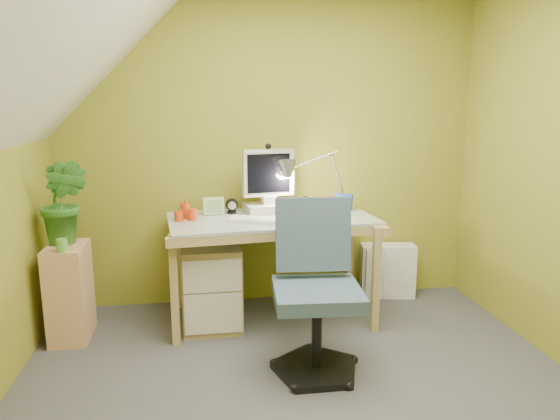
{
  "coord_description": "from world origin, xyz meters",
  "views": [
    {
      "loc": [
        -0.49,
        -2.32,
        1.56
      ],
      "look_at": [
        0.0,
        1.0,
        0.85
      ],
      "focal_mm": 33.0,
      "sensor_mm": 36.0,
      "label": 1
    }
  ],
  "objects": [
    {
      "name": "speaker_left",
      "position": [
        -0.3,
        1.34,
        0.82
      ],
      "size": [
        0.1,
        0.1,
        0.11
      ],
      "primitive_type": null,
      "rotation": [
        0.0,
        0.0,
        -0.1
      ],
      "color": "black",
      "rests_on": "desk"
    },
    {
      "name": "monitor",
      "position": [
        -0.03,
        1.36,
        1.04
      ],
      "size": [
        0.44,
        0.31,
        0.56
      ],
      "primitive_type": null,
      "rotation": [
        0.0,
        0.0,
        0.19
      ],
      "color": "#BCB5A9",
      "rests_on": "desk"
    },
    {
      "name": "wall_back",
      "position": [
        0.0,
        1.6,
        1.2
      ],
      "size": [
        3.2,
        0.01,
        2.4
      ],
      "primitive_type": "cube",
      "color": "olive",
      "rests_on": "floor"
    },
    {
      "name": "photo_frame_blue",
      "position": [
        0.53,
        1.34,
        0.82
      ],
      "size": [
        0.12,
        0.11,
        0.12
      ],
      "primitive_type": "cube",
      "rotation": [
        0.0,
        0.0,
        -0.69
      ],
      "color": "navy",
      "rests_on": "desk"
    },
    {
      "name": "slope_ceiling",
      "position": [
        -1.0,
        0.0,
        1.85
      ],
      "size": [
        1.1,
        3.2,
        1.1
      ],
      "primitive_type": "cube",
      "color": "white",
      "rests_on": "wall_left"
    },
    {
      "name": "desk_lamp",
      "position": [
        0.42,
        1.36,
        1.08
      ],
      "size": [
        0.64,
        0.38,
        0.64
      ],
      "primitive_type": null,
      "rotation": [
        0.0,
        0.0,
        0.23
      ],
      "color": "#B2B3B7",
      "rests_on": "desk"
    },
    {
      "name": "floor",
      "position": [
        0.0,
        0.0,
        -0.01
      ],
      "size": [
        3.2,
        3.2,
        0.01
      ],
      "primitive_type": "cube",
      "color": "#47474B",
      "rests_on": "ground"
    },
    {
      "name": "photo_frame_red",
      "position": [
        0.39,
        1.3,
        0.82
      ],
      "size": [
        0.13,
        0.03,
        0.11
      ],
      "primitive_type": "cube",
      "rotation": [
        0.0,
        0.0,
        -0.07
      ],
      "color": "#B21A13",
      "rests_on": "desk"
    },
    {
      "name": "radiator",
      "position": [
        0.95,
        1.49,
        0.22
      ],
      "size": [
        0.45,
        0.24,
        0.43
      ],
      "primitive_type": "cube",
      "rotation": [
        0.0,
        0.0,
        -0.15
      ],
      "color": "white",
      "rests_on": "floor"
    },
    {
      "name": "green_cup",
      "position": [
        -1.38,
        0.92,
        0.68
      ],
      "size": [
        0.08,
        0.08,
        0.08
      ],
      "primitive_type": "cylinder",
      "rotation": [
        0.0,
        0.0,
        0.21
      ],
      "color": "#65A946",
      "rests_on": "side_ledge"
    },
    {
      "name": "amber_tumbler",
      "position": [
        0.15,
        1.1,
        0.81
      ],
      "size": [
        0.08,
        0.08,
        0.1
      ],
      "primitive_type": "cylinder",
      "rotation": [
        0.0,
        0.0,
        -0.09
      ],
      "color": "brown",
      "rests_on": "desk"
    },
    {
      "name": "candle_cluster",
      "position": [
        -0.63,
        1.19,
        0.82
      ],
      "size": [
        0.15,
        0.14,
        0.11
      ],
      "primitive_type": null,
      "rotation": [
        0.0,
        0.0,
        0.06
      ],
      "color": "red",
      "rests_on": "desk"
    },
    {
      "name": "mousepad",
      "position": [
        0.35,
        1.04,
        0.77
      ],
      "size": [
        0.24,
        0.18,
        0.01
      ],
      "primitive_type": "cube",
      "rotation": [
        0.0,
        0.0,
        -0.05
      ],
      "color": "orange",
      "rests_on": "desk"
    },
    {
      "name": "side_ledge",
      "position": [
        -1.4,
        1.07,
        0.32
      ],
      "size": [
        0.24,
        0.37,
        0.64
      ],
      "primitive_type": "cube",
      "color": "tan",
      "rests_on": "floor"
    },
    {
      "name": "keyboard",
      "position": [
        -0.11,
        1.04,
        0.77
      ],
      "size": [
        0.48,
        0.3,
        0.02
      ],
      "primitive_type": "cube",
      "rotation": [
        0.0,
        0.0,
        -0.36
      ],
      "color": "white",
      "rests_on": "desk"
    },
    {
      "name": "potted_plant",
      "position": [
        -1.4,
        1.12,
        0.92
      ],
      "size": [
        0.35,
        0.3,
        0.56
      ],
      "primitive_type": "imported",
      "rotation": [
        0.0,
        0.0,
        -0.2
      ],
      "color": "#2D6A23",
      "rests_on": "side_ledge"
    },
    {
      "name": "desk",
      "position": [
        -0.03,
        1.18,
        0.38
      ],
      "size": [
        1.49,
        0.86,
        0.76
      ],
      "primitive_type": null,
      "rotation": [
        0.0,
        0.0,
        0.1
      ],
      "color": "tan",
      "rests_on": "floor"
    },
    {
      "name": "wall_front",
      "position": [
        0.0,
        -1.6,
        1.2
      ],
      "size": [
        3.2,
        0.01,
        2.4
      ],
      "primitive_type": "cube",
      "color": "olive",
      "rests_on": "floor"
    },
    {
      "name": "photo_frame_green",
      "position": [
        -0.43,
        1.32,
        0.83
      ],
      "size": [
        0.15,
        0.04,
        0.13
      ],
      "primitive_type": "cube",
      "rotation": [
        0.0,
        0.0,
        0.12
      ],
      "color": "#ADC184",
      "rests_on": "desk"
    },
    {
      "name": "mouse",
      "position": [
        0.35,
        1.04,
        0.78
      ],
      "size": [
        0.12,
        0.09,
        0.04
      ],
      "primitive_type": "ellipsoid",
      "rotation": [
        0.0,
        0.0,
        -0.25
      ],
      "color": "silver",
      "rests_on": "mousepad"
    },
    {
      "name": "speaker_right",
      "position": [
        0.24,
        1.34,
        0.82
      ],
      "size": [
        0.12,
        0.12,
        0.11
      ],
      "primitive_type": null,
      "rotation": [
        0.0,
        0.0,
        -0.25
      ],
      "color": "black",
      "rests_on": "desk"
    },
    {
      "name": "task_chair",
      "position": [
        0.12,
        0.39,
        0.5
      ],
      "size": [
        0.6,
        0.6,
        1.01
      ],
      "primitive_type": null,
      "rotation": [
        0.0,
        0.0,
        -0.07
      ],
      "color": "#394E5D",
      "rests_on": "floor"
    }
  ]
}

